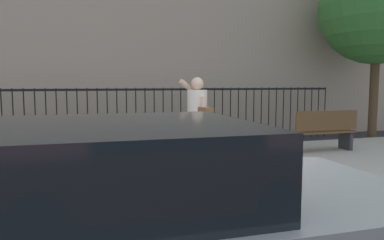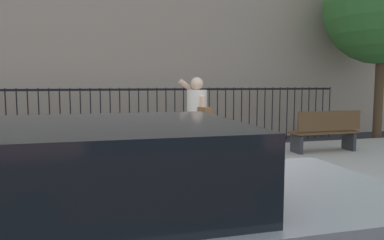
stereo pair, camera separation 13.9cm
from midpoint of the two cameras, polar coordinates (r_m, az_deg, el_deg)
The scene contains 7 objects.
ground_plane at distance 4.72m, azimuth 4.64°, elevation -15.58°, with size 60.00×60.00×0.00m, color #28282B.
sidewalk at distance 6.70m, azimuth -2.11°, elevation -8.43°, with size 28.00×4.40×0.15m, color #B2ADA3.
iron_fence at distance 10.16m, azimuth -7.20°, elevation 1.75°, with size 12.03×0.04×1.60m.
parked_hatchback at distance 2.70m, azimuth -10.30°, elevation -16.38°, with size 4.23×1.92×1.45m.
pedestrian_on_phone at distance 6.26m, azimuth 1.52°, elevation 0.26°, with size 0.50×0.70×1.67m.
street_bench at distance 8.90m, azimuth 20.58°, elevation -1.51°, with size 1.60×0.45×0.95m.
street_tree_near at distance 12.36m, azimuth 27.96°, elevation 15.44°, with size 3.35×3.35×5.63m.
Camera 2 is at (-1.51, -4.13, 1.71)m, focal length 34.20 mm.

